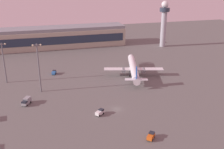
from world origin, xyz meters
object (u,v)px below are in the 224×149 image
at_px(baggage_tractor, 151,136).
at_px(apron_light_west, 4,60).
at_px(maintenance_van, 100,112).
at_px(control_tower, 164,21).
at_px(apron_light_east, 39,65).
at_px(catering_truck, 26,101).
at_px(cargo_loader, 54,72).
at_px(airplane_taxiway_distant, 134,68).

height_order(baggage_tractor, apron_light_west, apron_light_west).
height_order(maintenance_van, apron_light_west, apron_light_west).
height_order(control_tower, maintenance_van, control_tower).
bearing_deg(apron_light_west, apron_light_east, -44.80).
relative_size(catering_truck, apron_light_west, 0.27).
bearing_deg(apron_light_east, catering_truck, -117.99).
bearing_deg(catering_truck, baggage_tractor, 163.52).
bearing_deg(cargo_loader, airplane_taxiway_distant, -0.22).
distance_m(catering_truck, apron_light_west, 34.61).
relative_size(airplane_taxiway_distant, baggage_tractor, 9.95).
distance_m(control_tower, baggage_tractor, 138.78).
distance_m(airplane_taxiway_distant, baggage_tractor, 65.57).
height_order(airplane_taxiway_distant, maintenance_van, airplane_taxiway_distant).
relative_size(control_tower, apron_light_west, 1.65).
bearing_deg(control_tower, maintenance_van, -127.78).
height_order(baggage_tractor, cargo_loader, same).
distance_m(airplane_taxiway_distant, apron_light_east, 55.07).
height_order(airplane_taxiway_distant, cargo_loader, airplane_taxiway_distant).
bearing_deg(apron_light_east, apron_light_west, 135.20).
bearing_deg(catering_truck, maintenance_van, 174.81).
bearing_deg(baggage_tractor, apron_light_west, 168.20).
bearing_deg(baggage_tractor, airplane_taxiway_distant, 116.34).
relative_size(baggage_tractor, apron_light_west, 0.20).
xyz_separation_m(airplane_taxiway_distant, catering_truck, (-60.24, -22.21, -2.75)).
distance_m(catering_truck, maintenance_van, 35.54).
relative_size(airplane_taxiway_distant, apron_light_east, 1.76).
bearing_deg(maintenance_van, catering_truck, -161.51).
bearing_deg(catering_truck, control_tower, -116.31).
height_order(control_tower, airplane_taxiway_distant, control_tower).
xyz_separation_m(control_tower, baggage_tractor, (-63.38, -121.80, -20.18)).
xyz_separation_m(cargo_loader, apron_light_west, (-26.19, -6.34, 11.76)).
bearing_deg(maintenance_van, baggage_tractor, -8.19).
distance_m(cargo_loader, apron_light_west, 29.40).
xyz_separation_m(baggage_tractor, maintenance_van, (-13.66, 22.39, 0.00)).
bearing_deg(apron_light_west, maintenance_van, -50.26).
bearing_deg(catering_truck, apron_light_east, -91.25).
height_order(maintenance_van, apron_light_east, apron_light_east).
distance_m(airplane_taxiway_distant, maintenance_van, 50.96).
relative_size(airplane_taxiway_distant, cargo_loader, 9.66).
height_order(airplane_taxiway_distant, baggage_tractor, airplane_taxiway_distant).
bearing_deg(airplane_taxiway_distant, cargo_loader, 177.40).
xyz_separation_m(catering_truck, apron_light_west, (-11.06, 30.77, 11.36)).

